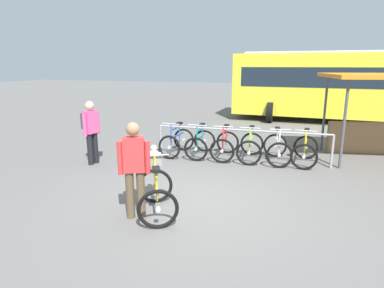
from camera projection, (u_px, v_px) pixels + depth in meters
name	position (u px, v px, depth m)	size (l,w,h in m)	color
ground_plane	(198.00, 200.00, 6.25)	(80.00, 80.00, 0.00)	#605E5B
bike_rack_rail	(241.00, 136.00, 8.63)	(4.61, 0.23, 0.88)	#99999E
racked_bike_blue	(177.00, 142.00, 9.36)	(0.72, 1.15, 0.98)	black
racked_bike_teal	(200.00, 143.00, 9.18)	(0.71, 1.13, 0.97)	black
racked_bike_red	(225.00, 145.00, 8.99)	(0.73, 1.13, 0.97)	black
racked_bike_lime	(251.00, 147.00, 8.81)	(0.72, 1.13, 0.97)	black
racked_bike_white	(277.00, 149.00, 8.62)	(0.84, 1.21, 0.98)	black
racked_bike_yellow	(305.00, 150.00, 8.44)	(0.72, 1.12, 0.97)	black
featured_bicycle	(156.00, 185.00, 5.67)	(1.08, 1.26, 1.09)	black
person_with_featured_bike	(134.00, 166.00, 5.35)	(0.49, 0.32, 1.64)	brown
pedestrian_with_backpack	(91.00, 128.00, 8.35)	(0.39, 0.52, 1.64)	black
bus_distant	(351.00, 83.00, 14.26)	(10.09, 3.66, 3.08)	yellow
market_stall	(380.00, 107.00, 8.88)	(3.47, 2.83, 2.30)	#4C4C51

